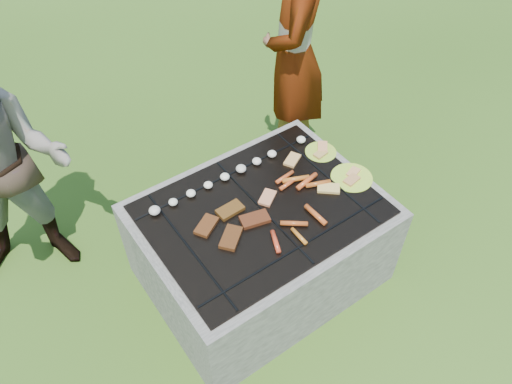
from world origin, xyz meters
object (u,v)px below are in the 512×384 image
Objects in this scene: cook at (295,56)px; bystander at (1,174)px; fire_pit at (261,246)px; plate_near at (352,178)px; plate_far at (321,152)px.

cook is 1.89m from bystander.
fire_pit is 0.74× the size of cook.
plate_near is (0.56, -0.11, 0.33)m from fire_pit.
bystander reaches higher than plate_near.
cook is (0.25, 0.86, 0.27)m from plate_near.
cook reaches higher than plate_near.
cook is at bearing 66.89° from plate_far.
plate_far is 0.70m from cook.
bystander is at bearing -50.80° from cook.
cook reaches higher than bystander.
plate_near is at bearing 26.14° from cook.
cook is at bearing 73.58° from plate_near.
bystander is (-1.63, 0.70, 0.17)m from plate_far.
plate_far is at bearing 16.41° from fire_pit.
plate_near is at bearing -8.02° from bystander.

